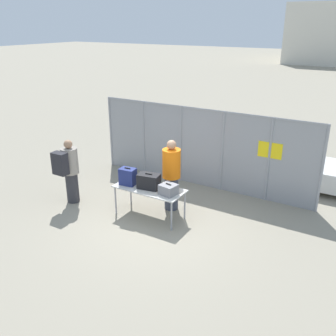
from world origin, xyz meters
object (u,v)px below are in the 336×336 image
at_px(security_worker_near, 171,174).
at_px(utility_trailer, 295,169).
at_px(inspection_table, 149,190).
at_px(suitcase_navy, 128,177).
at_px(suitcase_black, 149,181).
at_px(traveler_hooded, 69,169).
at_px(suitcase_grey, 168,189).

relative_size(security_worker_near, utility_trailer, 0.43).
height_order(inspection_table, security_worker_near, security_worker_near).
distance_m(inspection_table, suitcase_navy, 0.61).
bearing_deg(suitcase_black, inspection_table, 56.27).
relative_size(inspection_table, security_worker_near, 0.94).
xyz_separation_m(suitcase_black, traveler_hooded, (-2.11, -0.40, 0.00)).
height_order(suitcase_grey, utility_trailer, suitcase_grey).
bearing_deg(utility_trailer, inspection_table, -122.62).
bearing_deg(suitcase_grey, suitcase_black, 174.89).
relative_size(suitcase_grey, utility_trailer, 0.10).
xyz_separation_m(inspection_table, security_worker_near, (0.24, 0.60, 0.24)).
bearing_deg(traveler_hooded, inspection_table, 18.79).
xyz_separation_m(inspection_table, suitcase_navy, (-0.55, -0.08, 0.26)).
bearing_deg(suitcase_navy, suitcase_black, 7.87).
height_order(traveler_hooded, security_worker_near, security_worker_near).
distance_m(suitcase_grey, traveler_hooded, 2.68).
relative_size(traveler_hooded, security_worker_near, 0.93).
bearing_deg(suitcase_grey, suitcase_navy, -178.66).
bearing_deg(traveler_hooded, suitcase_black, 18.62).
bearing_deg(inspection_table, suitcase_navy, -171.43).
relative_size(suitcase_black, utility_trailer, 0.13).
bearing_deg(suitcase_black, utility_trailer, 57.37).
bearing_deg(suitcase_grey, inspection_table, 174.06).
distance_m(suitcase_grey, security_worker_near, 0.73).
relative_size(suitcase_black, suitcase_grey, 1.36).
distance_m(suitcase_black, security_worker_near, 0.65).
xyz_separation_m(suitcase_navy, traveler_hooded, (-1.57, -0.33, -0.02)).
relative_size(suitcase_navy, suitcase_black, 0.79).
relative_size(traveler_hooded, utility_trailer, 0.40).
relative_size(suitcase_black, traveler_hooded, 0.33).
xyz_separation_m(suitcase_grey, utility_trailer, (1.90, 3.88, -0.45)).
distance_m(traveler_hooded, security_worker_near, 2.56).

